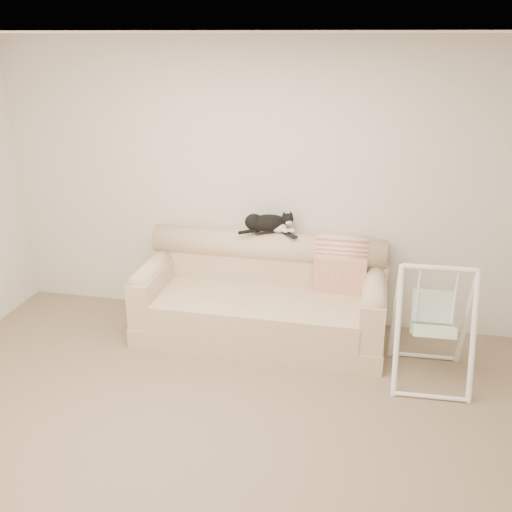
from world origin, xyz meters
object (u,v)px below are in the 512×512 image
(sofa, at_px, (262,298))
(tuxedo_cat, at_px, (268,223))
(remote_b, at_px, (290,235))
(baby_swing, at_px, (433,323))
(remote_a, at_px, (265,232))

(sofa, distance_m, tuxedo_cat, 0.69)
(remote_b, height_order, tuxedo_cat, tuxedo_cat)
(remote_b, distance_m, baby_swing, 1.46)
(remote_a, bearing_deg, sofa, -83.79)
(remote_a, xyz_separation_m, remote_b, (0.24, -0.03, -0.00))
(sofa, relative_size, remote_b, 14.19)
(sofa, relative_size, remote_a, 12.05)
(remote_b, bearing_deg, sofa, -135.98)
(remote_b, bearing_deg, tuxedo_cat, 171.10)
(remote_b, relative_size, tuxedo_cat, 0.31)
(remote_a, distance_m, baby_swing, 1.68)
(tuxedo_cat, bearing_deg, sofa, -90.19)
(sofa, height_order, tuxedo_cat, tuxedo_cat)
(baby_swing, bearing_deg, tuxedo_cat, 154.78)
(tuxedo_cat, distance_m, baby_swing, 1.68)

